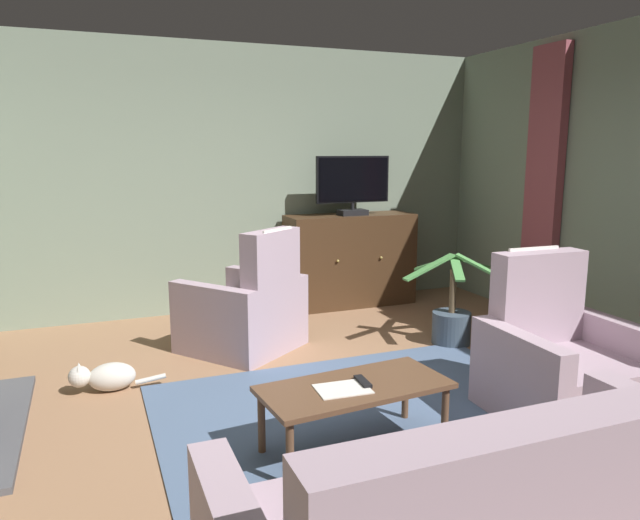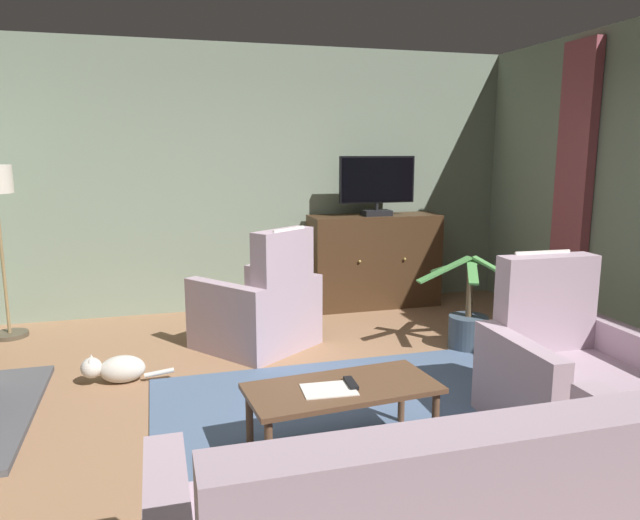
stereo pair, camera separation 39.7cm
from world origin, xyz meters
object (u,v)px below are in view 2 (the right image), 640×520
at_px(television, 377,184).
at_px(armchair_near_window, 260,310).
at_px(tv_cabinet, 374,263).
at_px(potted_plant_on_hearth_side, 468,324).
at_px(tv_remote, 351,383).
at_px(coffee_table, 342,393).
at_px(armchair_angled_to_table, 567,375).
at_px(folded_newspaper, 329,390).
at_px(cat, 117,369).

relative_size(television, armchair_near_window, 0.71).
distance_m(tv_cabinet, potted_plant_on_hearth_side, 1.65).
xyz_separation_m(tv_cabinet, television, (0.00, -0.05, 0.88)).
bearing_deg(tv_remote, potted_plant_on_hearth_side, 135.70).
relative_size(television, coffee_table, 0.75).
bearing_deg(potted_plant_on_hearth_side, tv_remote, -137.77).
height_order(armchair_angled_to_table, armchair_near_window, armchair_near_window).
distance_m(tv_remote, potted_plant_on_hearth_side, 2.15).
bearing_deg(armchair_angled_to_table, coffee_table, 178.02).
bearing_deg(coffee_table, folded_newspaper, -157.68).
height_order(television, potted_plant_on_hearth_side, television).
distance_m(tv_remote, cat, 2.02).
height_order(folded_newspaper, armchair_near_window, armchair_near_window).
height_order(coffee_table, armchair_angled_to_table, armchair_angled_to_table).
height_order(folded_newspaper, potted_plant_on_hearth_side, potted_plant_on_hearth_side).
xyz_separation_m(television, folded_newspaper, (-1.45, -3.03, -0.96)).
bearing_deg(television, potted_plant_on_hearth_side, -79.74).
bearing_deg(armchair_angled_to_table, folded_newspaper, 179.52).
relative_size(tv_remote, cat, 0.25).
relative_size(folded_newspaper, cat, 0.44).
distance_m(tv_cabinet, cat, 3.14).
relative_size(television, folded_newspaper, 2.83).
distance_m(coffee_table, potted_plant_on_hearth_side, 2.19).
xyz_separation_m(armchair_angled_to_table, potted_plant_on_hearth_side, (0.15, 1.49, -0.11)).
height_order(tv_cabinet, tv_remote, tv_cabinet).
height_order(television, armchair_near_window, television).
distance_m(potted_plant_on_hearth_side, cat, 2.96).
relative_size(folded_newspaper, armchair_angled_to_table, 0.28).
bearing_deg(tv_remote, folded_newspaper, -71.97).
bearing_deg(television, tv_cabinet, 90.00).
distance_m(tv_remote, armchair_angled_to_table, 1.44).
xyz_separation_m(television, coffee_table, (-1.36, -2.99, -1.01)).
distance_m(television, potted_plant_on_hearth_side, 1.95).
height_order(tv_cabinet, coffee_table, tv_cabinet).
distance_m(tv_remote, folded_newspaper, 0.15).
bearing_deg(tv_remote, armchair_near_window, -171.27).
xyz_separation_m(tv_remote, potted_plant_on_hearth_side, (1.59, 1.44, -0.20)).
relative_size(tv_cabinet, folded_newspaper, 4.82).
height_order(television, folded_newspaper, television).
xyz_separation_m(tv_cabinet, folded_newspaper, (-1.45, -3.08, -0.08)).
relative_size(tv_cabinet, television, 1.70).
bearing_deg(potted_plant_on_hearth_side, armchair_angled_to_table, -95.84).
bearing_deg(folded_newspaper, tv_remote, 18.02).
bearing_deg(cat, folded_newspaper, -50.47).
distance_m(coffee_table, cat, 1.98).
distance_m(folded_newspaper, armchair_near_window, 2.02).
bearing_deg(coffee_table, armchair_near_window, 93.79).
bearing_deg(armchair_near_window, television, 34.30).
distance_m(television, folded_newspaper, 3.50).
distance_m(coffee_table, folded_newspaper, 0.11).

